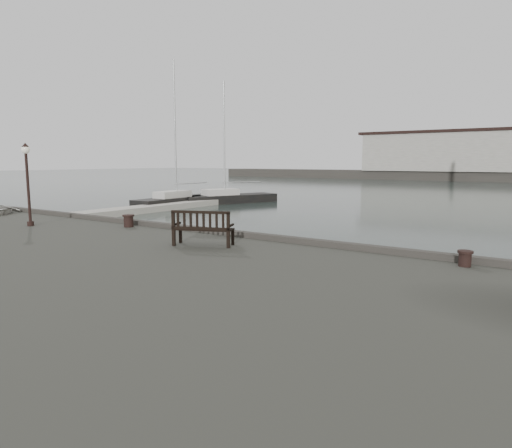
{
  "coord_description": "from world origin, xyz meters",
  "views": [
    {
      "loc": [
        8.47,
        -12.48,
        4.11
      ],
      "look_at": [
        0.22,
        -0.5,
        2.1
      ],
      "focal_mm": 32.0,
      "sensor_mm": 36.0,
      "label": 1
    }
  ],
  "objects_px": {
    "bollard_left": "(129,221)",
    "bench": "(203,235)",
    "lamp_post": "(27,173)",
    "yacht_b": "(181,203)",
    "yacht_d": "(229,200)",
    "bollard_right": "(465,259)"
  },
  "relations": [
    {
      "from": "yacht_b",
      "to": "yacht_d",
      "type": "relative_size",
      "value": 1.11
    },
    {
      "from": "bollard_right",
      "to": "bench",
      "type": "bearing_deg",
      "value": -167.95
    },
    {
      "from": "bollard_left",
      "to": "yacht_d",
      "type": "relative_size",
      "value": 0.04
    },
    {
      "from": "yacht_d",
      "to": "lamp_post",
      "type": "bearing_deg",
      "value": -45.38
    },
    {
      "from": "lamp_post",
      "to": "yacht_d",
      "type": "height_order",
      "value": "yacht_d"
    },
    {
      "from": "lamp_post",
      "to": "bollard_right",
      "type": "bearing_deg",
      "value": 7.96
    },
    {
      "from": "lamp_post",
      "to": "bench",
      "type": "bearing_deg",
      "value": 4.47
    },
    {
      "from": "bench",
      "to": "yacht_b",
      "type": "relative_size",
      "value": 0.14
    },
    {
      "from": "bollard_right",
      "to": "yacht_d",
      "type": "distance_m",
      "value": 35.4
    },
    {
      "from": "bollard_left",
      "to": "bollard_right",
      "type": "height_order",
      "value": "bollard_left"
    },
    {
      "from": "bollard_left",
      "to": "bench",
      "type": "bearing_deg",
      "value": -15.11
    },
    {
      "from": "bollard_right",
      "to": "yacht_d",
      "type": "relative_size",
      "value": 0.03
    },
    {
      "from": "bench",
      "to": "yacht_b",
      "type": "xyz_separation_m",
      "value": [
        -21.0,
        20.83,
        -1.65
      ]
    },
    {
      "from": "bollard_left",
      "to": "lamp_post",
      "type": "distance_m",
      "value": 4.39
    },
    {
      "from": "bench",
      "to": "lamp_post",
      "type": "height_order",
      "value": "lamp_post"
    },
    {
      "from": "bench",
      "to": "lamp_post",
      "type": "relative_size",
      "value": 0.59
    },
    {
      "from": "bollard_right",
      "to": "lamp_post",
      "type": "bearing_deg",
      "value": -172.04
    },
    {
      "from": "bollard_left",
      "to": "bollard_right",
      "type": "relative_size",
      "value": 1.23
    },
    {
      "from": "bollard_left",
      "to": "bollard_right",
      "type": "distance_m",
      "value": 12.13
    },
    {
      "from": "yacht_d",
      "to": "bollard_right",
      "type": "bearing_deg",
      "value": -19.79
    },
    {
      "from": "bench",
      "to": "bollard_right",
      "type": "xyz_separation_m",
      "value": [
        7.1,
        1.52,
        -0.14
      ]
    },
    {
      "from": "lamp_post",
      "to": "yacht_d",
      "type": "relative_size",
      "value": 0.26
    }
  ]
}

